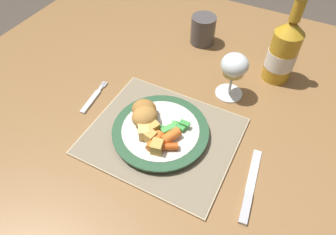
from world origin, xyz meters
The scene contains 13 objects.
ground_plane centered at (0.00, 0.00, 0.00)m, with size 6.00×6.00×0.00m, color #4C4238.
dining_table centered at (0.00, 0.00, 0.66)m, with size 1.34×1.06×0.74m.
placemat centered at (0.01, -0.17, 0.74)m, with size 0.35×0.29×0.01m.
dinner_plate centered at (0.01, -0.17, 0.76)m, with size 0.23×0.23×0.02m.
breaded_croquettes centered at (-0.04, -0.16, 0.79)m, with size 0.09×0.10×0.04m.
green_beans_pile centered at (0.04, -0.16, 0.77)m, with size 0.07×0.06×0.02m.
glazed_carrots centered at (0.03, -0.21, 0.78)m, with size 0.07×0.08×0.02m.
fork centered at (-0.21, -0.15, 0.74)m, with size 0.03×0.13×0.01m.
table_knife centered at (0.24, -0.22, 0.74)m, with size 0.04×0.19×0.01m.
wine_glass centered at (0.10, 0.04, 0.83)m, with size 0.07×0.07×0.13m.
bottle centered at (0.20, 0.17, 0.83)m, with size 0.08×0.08×0.25m.
roast_potatoes centered at (0.00, -0.21, 0.78)m, with size 0.08×0.08×0.03m.
drinking_cup centered at (-0.06, 0.23, 0.79)m, with size 0.08×0.08×0.09m.
Camera 1 is at (0.23, -0.56, 1.32)m, focal length 32.00 mm.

